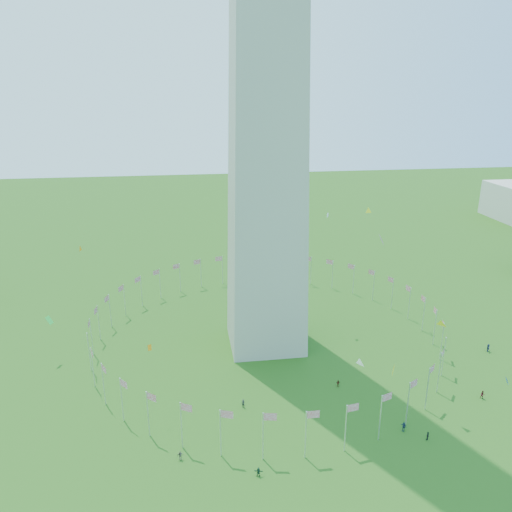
# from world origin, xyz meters

# --- Properties ---
(ground) EXTENTS (600.00, 600.00, 0.00)m
(ground) POSITION_xyz_m (0.00, 0.00, 0.00)
(ground) COLOR #1F4E12
(ground) RESTS_ON ground
(flag_ring) EXTENTS (80.24, 80.24, 9.00)m
(flag_ring) POSITION_xyz_m (-0.00, 50.00, 4.50)
(flag_ring) COLOR silver
(flag_ring) RESTS_ON ground
(crowd) EXTENTS (80.09, 73.34, 1.86)m
(crowd) POSITION_xyz_m (14.58, 5.02, 0.83)
(crowd) COLOR black
(crowd) RESTS_ON ground
(kites_aloft) EXTENTS (86.78, 81.54, 35.25)m
(kites_aloft) POSITION_xyz_m (1.71, 23.09, 19.16)
(kites_aloft) COLOR yellow
(kites_aloft) RESTS_ON ground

